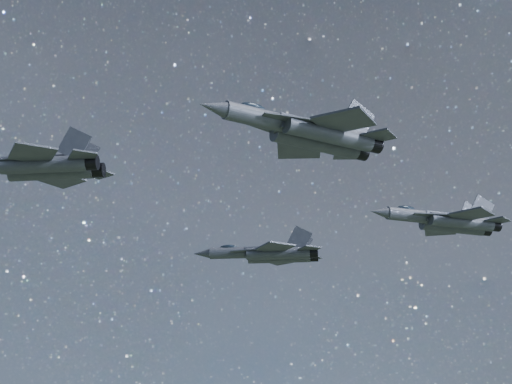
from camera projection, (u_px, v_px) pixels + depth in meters
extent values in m
cube|color=#353843|center=(44.00, 164.00, 76.30)|extent=(8.40, 3.58, 1.31)
cylinder|color=#353843|center=(44.00, 165.00, 75.16)|extent=(8.61, 3.69, 1.58)
cylinder|color=#353843|center=(51.00, 172.00, 77.05)|extent=(8.61, 3.69, 1.58)
cylinder|color=black|center=(91.00, 163.00, 74.68)|extent=(1.64, 1.74, 1.46)
cylinder|color=black|center=(97.00, 170.00, 76.58)|extent=(1.64, 1.74, 1.46)
cube|color=#353843|center=(5.00, 161.00, 75.34)|extent=(5.22, 3.29, 0.12)
cube|color=#353843|center=(16.00, 171.00, 77.91)|extent=(5.32, 1.46, 0.12)
cube|color=#353843|center=(33.00, 153.00, 72.96)|extent=(4.96, 5.29, 0.20)
cube|color=#353843|center=(58.00, 179.00, 79.42)|extent=(5.80, 5.78, 0.20)
cube|color=#353843|center=(83.00, 156.00, 73.55)|extent=(2.91, 3.05, 0.15)
cube|color=#353843|center=(98.00, 173.00, 77.92)|extent=(3.43, 3.43, 0.15)
cube|color=#353843|center=(74.00, 144.00, 75.25)|extent=(3.37, 1.32, 3.60)
cube|color=#353843|center=(83.00, 154.00, 77.62)|extent=(3.50, 0.78, 3.60)
cylinder|color=#353843|center=(237.00, 253.00, 92.58)|extent=(6.63, 2.93, 1.37)
cone|color=#353843|center=(202.00, 254.00, 92.98)|extent=(2.35, 1.71, 1.23)
ellipsoid|color=#1A242F|center=(228.00, 248.00, 92.89)|extent=(2.25, 1.41, 0.68)
cube|color=#353843|center=(276.00, 252.00, 92.13)|extent=(7.30, 3.06, 1.14)
cylinder|color=#353843|center=(278.00, 253.00, 91.14)|extent=(7.48, 3.15, 1.37)
cylinder|color=#353843|center=(279.00, 257.00, 92.79)|extent=(7.48, 3.15, 1.37)
cylinder|color=black|center=(313.00, 253.00, 90.76)|extent=(1.42, 1.51, 1.26)
cylinder|color=black|center=(313.00, 256.00, 92.41)|extent=(1.42, 1.51, 1.26)
cube|color=#353843|center=(249.00, 251.00, 91.28)|extent=(4.54, 2.83, 0.11)
cube|color=#353843|center=(252.00, 256.00, 93.51)|extent=(4.61, 1.23, 0.11)
cube|color=#353843|center=(275.00, 247.00, 89.23)|extent=(4.32, 4.61, 0.18)
cube|color=#353843|center=(279.00, 260.00, 94.84)|extent=(5.03, 5.02, 0.18)
cube|color=#353843|center=(309.00, 249.00, 89.77)|extent=(2.54, 2.66, 0.13)
cube|color=#353843|center=(311.00, 257.00, 93.57)|extent=(2.98, 2.98, 0.13)
cube|color=#353843|center=(300.00, 238.00, 91.24)|extent=(2.93, 1.13, 3.12)
cube|color=#353843|center=(301.00, 243.00, 93.30)|extent=(3.04, 0.65, 3.12)
cylinder|color=#353843|center=(265.00, 119.00, 56.88)|extent=(6.62, 3.61, 1.38)
cone|color=#353843|center=(213.00, 107.00, 54.91)|extent=(2.43, 1.91, 1.24)
ellipsoid|color=#1A242F|center=(253.00, 108.00, 56.60)|extent=(2.30, 1.62, 0.68)
cube|color=#353843|center=(318.00, 132.00, 58.99)|extent=(7.27, 3.81, 1.15)
cylinder|color=#353843|center=(329.00, 134.00, 58.29)|extent=(7.45, 3.93, 1.38)
cylinder|color=#353843|center=(316.00, 142.00, 59.76)|extent=(7.45, 3.93, 1.38)
cylinder|color=black|center=(373.00, 144.00, 60.18)|extent=(1.53, 1.60, 1.28)
cylinder|color=black|center=(359.00, 152.00, 61.64)|extent=(1.53, 1.60, 1.28)
cube|color=#353843|center=(293.00, 119.00, 56.59)|extent=(4.71, 1.74, 0.11)
cube|color=#353843|center=(276.00, 131.00, 58.57)|extent=(4.43, 3.25, 0.11)
cube|color=#353843|center=(344.00, 121.00, 56.52)|extent=(5.07, 4.99, 0.18)
cube|color=#353843|center=(299.00, 149.00, 61.48)|extent=(4.05, 4.40, 0.18)
cube|color=#353843|center=(378.00, 136.00, 59.12)|extent=(3.01, 2.98, 0.13)
cube|color=#353843|center=(347.00, 154.00, 62.48)|extent=(2.37, 2.52, 0.13)
cube|color=#353843|center=(358.00, 119.00, 59.85)|extent=(3.01, 0.99, 3.16)
cube|color=#353843|center=(341.00, 129.00, 61.68)|extent=(2.84, 1.45, 3.16)
cylinder|color=#353843|center=(415.00, 216.00, 80.11)|extent=(6.50, 2.43, 1.34)
cone|color=#353843|center=(379.00, 212.00, 78.87)|extent=(2.24, 1.55, 1.20)
ellipsoid|color=#1A242F|center=(406.00, 209.00, 80.01)|extent=(2.17, 1.25, 0.66)
cube|color=#353843|center=(454.00, 220.00, 81.44)|extent=(7.17, 2.50, 1.12)
cylinder|color=#353843|center=(461.00, 222.00, 80.65)|extent=(7.35, 2.58, 1.34)
cylinder|color=#353843|center=(452.00, 227.00, 82.19)|extent=(7.35, 2.58, 1.34)
cylinder|color=black|center=(494.00, 225.00, 81.84)|extent=(1.32, 1.41, 1.24)
cylinder|color=black|center=(485.00, 230.00, 83.38)|extent=(1.32, 1.41, 1.24)
cube|color=#353843|center=(435.00, 215.00, 79.50)|extent=(4.49, 1.02, 0.10)
cube|color=#353843|center=(423.00, 221.00, 81.59)|extent=(4.52, 2.49, 0.10)
cube|color=#353843|center=(471.00, 215.00, 78.80)|extent=(4.91, 4.94, 0.17)
cube|color=#353843|center=(440.00, 230.00, 84.05)|extent=(4.42, 4.66, 0.17)
cube|color=#353843|center=(498.00, 221.00, 80.79)|extent=(2.90, 2.92, 0.13)
cube|color=#353843|center=(476.00, 231.00, 84.34)|extent=(2.60, 2.70, 0.13)
cube|color=#353843|center=(482.00, 209.00, 81.74)|extent=(3.00, 0.52, 3.06)
cube|color=#353843|center=(470.00, 215.00, 83.67)|extent=(2.93, 0.89, 3.06)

